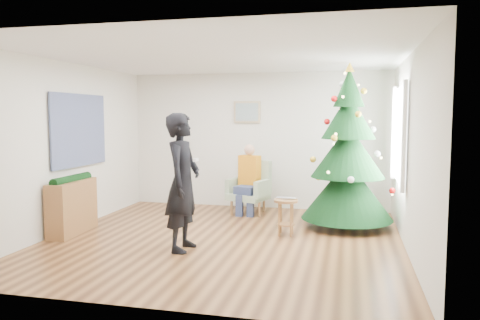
% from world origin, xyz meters
% --- Properties ---
extents(floor, '(5.00, 5.00, 0.00)m').
position_xyz_m(floor, '(0.00, 0.00, 0.00)').
color(floor, brown).
rests_on(floor, ground).
extents(ceiling, '(5.00, 5.00, 0.00)m').
position_xyz_m(ceiling, '(0.00, 0.00, 2.60)').
color(ceiling, white).
rests_on(ceiling, wall_back).
extents(wall_back, '(5.00, 0.00, 5.00)m').
position_xyz_m(wall_back, '(0.00, 2.50, 1.30)').
color(wall_back, silver).
rests_on(wall_back, floor).
extents(wall_front, '(5.00, 0.00, 5.00)m').
position_xyz_m(wall_front, '(0.00, -2.50, 1.30)').
color(wall_front, silver).
rests_on(wall_front, floor).
extents(wall_left, '(0.00, 5.00, 5.00)m').
position_xyz_m(wall_left, '(-2.50, 0.00, 1.30)').
color(wall_left, silver).
rests_on(wall_left, floor).
extents(wall_right, '(0.00, 5.00, 5.00)m').
position_xyz_m(wall_right, '(2.50, 0.00, 1.30)').
color(wall_right, silver).
rests_on(wall_right, floor).
extents(window_panel, '(0.04, 1.30, 1.40)m').
position_xyz_m(window_panel, '(2.47, 1.00, 1.50)').
color(window_panel, white).
rests_on(window_panel, wall_right).
extents(curtains, '(0.05, 1.75, 1.50)m').
position_xyz_m(curtains, '(2.44, 1.00, 1.50)').
color(curtains, white).
rests_on(curtains, wall_right).
extents(christmas_tree, '(1.45, 1.45, 2.61)m').
position_xyz_m(christmas_tree, '(1.71, 1.19, 1.18)').
color(christmas_tree, '#3F2816').
rests_on(christmas_tree, floor).
extents(stool, '(0.36, 0.36, 0.54)m').
position_xyz_m(stool, '(0.83, 0.48, 0.28)').
color(stool, brown).
rests_on(stool, floor).
extents(laptop, '(0.30, 0.21, 0.02)m').
position_xyz_m(laptop, '(0.83, 0.48, 0.55)').
color(laptop, silver).
rests_on(laptop, stool).
extents(armchair, '(0.81, 0.79, 0.96)m').
position_xyz_m(armchair, '(-0.02, 1.91, 0.35)').
color(armchair, '#94AB8A').
rests_on(armchair, floor).
extents(seated_person, '(0.46, 0.60, 1.26)m').
position_xyz_m(seated_person, '(-0.04, 1.86, 0.64)').
color(seated_person, navy).
rests_on(seated_person, armchair).
extents(standing_man, '(0.44, 0.67, 1.82)m').
position_xyz_m(standing_man, '(-0.39, -0.62, 0.91)').
color(standing_man, black).
rests_on(standing_man, floor).
extents(game_controller, '(0.04, 0.13, 0.04)m').
position_xyz_m(game_controller, '(-0.19, -0.65, 1.21)').
color(game_controller, white).
rests_on(game_controller, standing_man).
extents(console, '(0.35, 1.01, 0.80)m').
position_xyz_m(console, '(-2.33, -0.16, 0.40)').
color(console, brown).
rests_on(console, floor).
extents(garland, '(0.14, 0.90, 0.14)m').
position_xyz_m(garland, '(-2.33, -0.16, 0.82)').
color(garland, black).
rests_on(garland, console).
extents(tapestry, '(0.03, 1.50, 1.15)m').
position_xyz_m(tapestry, '(-2.46, 0.30, 1.55)').
color(tapestry, black).
rests_on(tapestry, wall_left).
extents(framed_picture, '(0.52, 0.05, 0.42)m').
position_xyz_m(framed_picture, '(-0.20, 2.46, 1.85)').
color(framed_picture, tan).
rests_on(framed_picture, wall_back).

